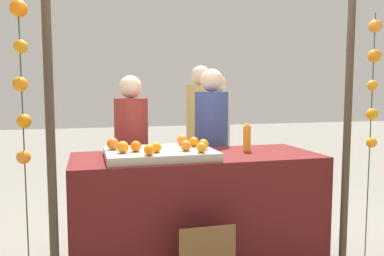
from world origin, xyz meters
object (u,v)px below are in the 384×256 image
Objects in this scene: vendor_left at (132,165)px; stall_counter at (197,210)px; orange_1 at (203,144)px; juice_bottle at (247,138)px; vendor_right at (211,158)px; orange_0 at (136,146)px.

stall_counter is at bearing -55.43° from vendor_left.
stall_counter is 0.57m from orange_1.
juice_bottle is 0.63m from vendor_right.
orange_1 is 0.05× the size of vendor_right.
juice_bottle is at bearing 9.88° from orange_0.
vendor_right is at bearing 41.54° from orange_0.
orange_1 is (0.02, -0.13, 0.55)m from stall_counter.
vendor_right is at bearing 68.02° from orange_1.
orange_0 is 1.12m from vendor_right.
stall_counter is at bearing 96.76° from orange_1.
vendor_left is 0.77m from vendor_right.
stall_counter is 0.76m from vendor_right.
orange_0 is 0.97m from juice_bottle.
juice_bottle is (0.46, 0.07, 0.56)m from stall_counter.
vendor_left is (0.05, 0.75, -0.28)m from orange_0.
vendor_right is (0.31, 0.76, -0.25)m from orange_1.
vendor_left is (-0.46, 0.78, -0.28)m from orange_1.
orange_0 is at bearing -138.46° from vendor_right.
vendor_right reaches higher than stall_counter.
vendor_right is (-0.14, 0.56, -0.26)m from juice_bottle.
juice_bottle is 0.15× the size of vendor_left.
orange_0 is at bearing -170.12° from juice_bottle.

